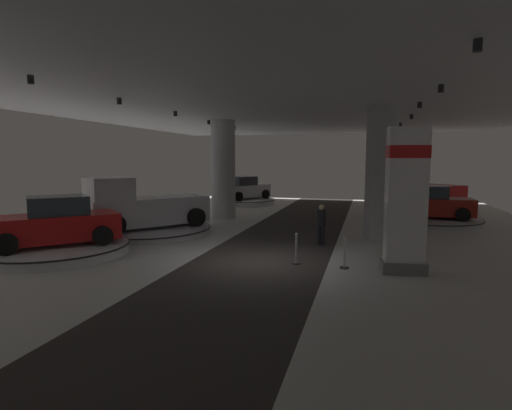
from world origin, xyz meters
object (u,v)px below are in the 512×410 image
Objects in this scene: brand_sign_pylon at (406,199)px; display_platform_deep_left at (243,201)px; pickup_truck_mid_left at (141,207)px; display_platform_deep_right at (422,205)px; pickup_truck_deep_right at (419,190)px; column_right at (381,173)px; display_car_far_right at (429,203)px; display_platform_near_left at (56,249)px; display_car_near_left at (55,223)px; display_platform_mid_left at (148,229)px; visitor_walking_near at (321,222)px; display_car_deep_left at (243,189)px; display_platform_far_right at (429,220)px; column_left at (223,170)px.

display_platform_deep_left is (-10.11, 16.57, -1.98)m from brand_sign_pylon.
brand_sign_pylon reaches higher than pickup_truck_mid_left.
pickup_truck_deep_right is (-0.21, 0.24, 1.08)m from display_platform_deep_right.
column_right reaches higher than display_car_far_right.
display_car_near_left reaches higher than display_platform_near_left.
display_platform_mid_left is 18.94m from pickup_truck_deep_right.
pickup_truck_mid_left is 3.45× the size of visitor_walking_near.
display_car_far_right is at bearing -26.07° from display_platform_deep_left.
display_car_far_right is 14.75m from pickup_truck_mid_left.
display_platform_near_left is 0.88× the size of display_platform_deep_right.
column_right is at bearing -49.49° from display_car_deep_left.
pickup_truck_deep_right is (12.48, 0.97, 1.06)m from display_platform_deep_left.
display_platform_far_right is 0.92× the size of display_platform_mid_left.
display_platform_far_right is 17.83m from display_car_near_left.
display_car_deep_left is at bearing 85.27° from display_car_near_left.
display_platform_deep_left reaches higher than display_platform_near_left.
display_car_deep_left is at bearing 87.49° from display_platform_mid_left.
display_platform_deep_right is (11.51, 8.23, -2.57)m from column_left.
column_right is 1.29× the size of display_car_near_left.
display_platform_near_left is at bearing -150.92° from column_right.
column_right is 1.14× the size of display_platform_deep_left.
display_platform_deep_left is 0.90× the size of pickup_truck_deep_right.
column_left is 1.29× the size of display_car_near_left.
column_left is 1.30× the size of brand_sign_pylon.
column_left is 10.54m from display_platform_near_left.
display_car_near_left is at bearing -98.87° from pickup_truck_mid_left.
display_platform_deep_right is (2.58, 17.30, -2.00)m from brand_sign_pylon.
display_platform_near_left is at bearing -176.01° from brand_sign_pylon.
display_platform_mid_left is 1.06× the size of pickup_truck_deep_right.
display_platform_far_right is 0.98× the size of pickup_truck_deep_right.
column_right reaches higher than display_platform_near_left.
pickup_truck_deep_right is at bearing 4.43° from display_platform_deep_left.
pickup_truck_deep_right is at bearing 76.57° from column_right.
display_car_deep_left is at bearing 154.06° from display_car_far_right.
display_platform_far_right is 14.48m from display_platform_mid_left.
display_platform_deep_right is at bearing -48.33° from pickup_truck_deep_right.
display_car_deep_left is at bearing -118.25° from display_platform_deep_left.
display_car_deep_left is 0.80× the size of display_platform_mid_left.
display_car_deep_left is 1.06× the size of display_car_near_left.
brand_sign_pylon reaches higher than display_platform_mid_left.
column_right reaches higher than display_car_near_left.
visitor_walking_near is (7.35, -13.26, 0.70)m from display_platform_deep_left.
display_platform_deep_right is at bearing 81.52° from brand_sign_pylon.
pickup_truck_deep_right reaches higher than display_car_near_left.
column_right is 5.39m from brand_sign_pylon.
brand_sign_pylon is at bearing -84.12° from column_right.
display_platform_deep_left is at bearing 153.99° from display_platform_far_right.
display_platform_deep_right is (0.45, 6.70, 0.04)m from display_platform_far_right.
display_platform_far_right is 8.82m from visitor_walking_near.
display_platform_deep_left is 0.93m from display_car_deep_left.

